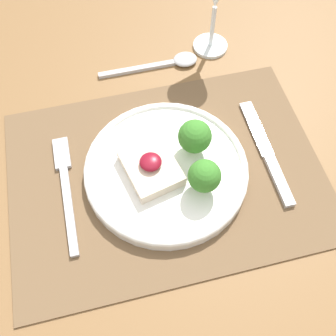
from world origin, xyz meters
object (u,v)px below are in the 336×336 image
(dinner_plate, at_px, (170,169))
(fork, at_px, (66,184))
(spoon, at_px, (170,62))
(knife, at_px, (269,158))

(dinner_plate, xyz_separation_m, fork, (-0.16, 0.02, -0.01))
(dinner_plate, distance_m, spoon, 0.23)
(dinner_plate, relative_size, spoon, 1.36)
(dinner_plate, bearing_deg, spoon, 76.31)
(fork, distance_m, knife, 0.31)
(knife, bearing_deg, spoon, 113.00)
(dinner_plate, bearing_deg, fork, 173.05)
(dinner_plate, relative_size, fork, 1.25)
(dinner_plate, xyz_separation_m, spoon, (0.06, 0.23, -0.01))
(fork, distance_m, spoon, 0.30)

